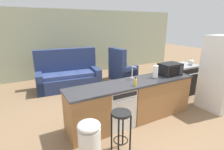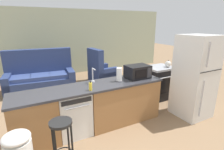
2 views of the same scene
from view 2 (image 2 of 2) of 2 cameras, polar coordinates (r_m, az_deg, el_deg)
ground_plane at (r=3.72m, az=-8.24°, el=-16.97°), size 24.00×24.00×0.00m
wall_back at (r=7.30m, az=-17.87°, el=9.91°), size 10.00×0.06×2.60m
kitchen_counter at (r=3.58m, az=-4.86°, el=-10.48°), size 2.94×0.66×0.90m
dishwasher at (r=3.44m, az=-12.53°, el=-11.98°), size 0.58×0.61×0.84m
stove_range at (r=5.08m, az=14.97°, el=-2.29°), size 0.76×0.68×0.90m
refrigerator at (r=4.26m, az=25.39°, el=-0.54°), size 0.72×0.73×1.82m
microwave at (r=3.80m, az=8.36°, el=1.07°), size 0.50×0.37×0.28m
sink_faucet at (r=3.50m, az=-6.24°, el=-0.36°), size 0.07×0.18×0.30m
paper_towel_roll at (r=3.55m, az=2.35°, el=0.08°), size 0.14×0.14×0.28m
soap_bottle at (r=3.11m, az=-7.06°, el=-3.71°), size 0.06×0.06×0.18m
kettle at (r=4.97m, az=17.84°, el=3.46°), size 0.21×0.17×0.19m
bar_stool at (r=2.70m, az=-16.12°, el=-18.09°), size 0.32×0.32×0.74m
couch at (r=5.95m, az=-22.23°, el=-0.81°), size 2.08×1.10×1.27m
armchair at (r=6.32m, az=-3.80°, el=0.95°), size 0.88×0.93×1.20m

